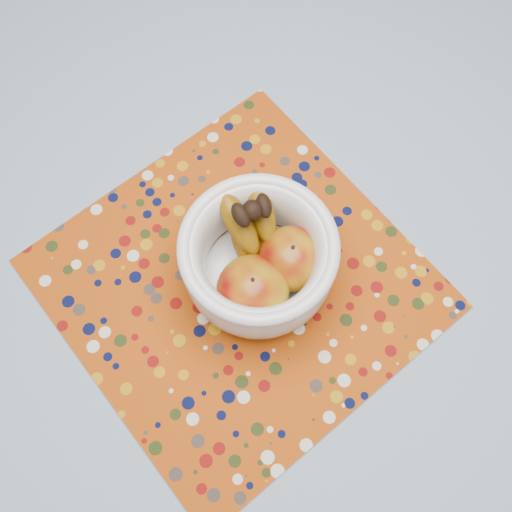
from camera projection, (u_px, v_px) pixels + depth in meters
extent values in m
plane|color=#2D2826|center=(238.00, 330.00, 1.56)|extent=(4.00, 4.00, 0.00)
cube|color=brown|center=(223.00, 210.00, 0.87)|extent=(1.20, 1.20, 0.04)
cylinder|color=brown|center=(280.00, 5.00, 1.49)|extent=(0.06, 0.06, 0.71)
cylinder|color=brown|center=(503.00, 236.00, 1.41)|extent=(0.04, 0.04, 0.44)
cylinder|color=brown|center=(425.00, 124.00, 1.52)|extent=(0.04, 0.04, 0.44)
cube|color=#6084A0|center=(222.00, 203.00, 0.85)|extent=(1.32, 1.32, 0.01)
cube|color=#9B3B08|center=(238.00, 283.00, 0.80)|extent=(0.46, 0.46, 0.00)
cylinder|color=white|center=(258.00, 276.00, 0.80)|extent=(0.10, 0.10, 0.01)
cylinder|color=white|center=(258.00, 273.00, 0.79)|extent=(0.14, 0.14, 0.01)
torus|color=white|center=(259.00, 247.00, 0.70)|extent=(0.19, 0.19, 0.02)
ellipsoid|color=#6C0704|center=(253.00, 290.00, 0.73)|extent=(0.09, 0.09, 0.08)
ellipsoid|color=#6C0704|center=(291.00, 259.00, 0.75)|extent=(0.08, 0.08, 0.08)
sphere|color=black|center=(252.00, 210.00, 0.70)|extent=(0.03, 0.03, 0.03)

